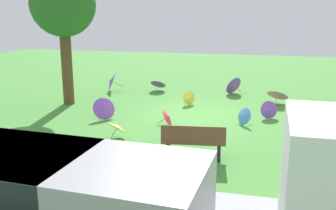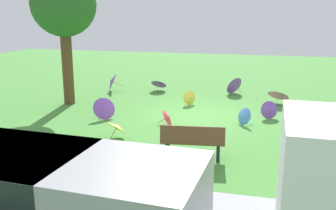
{
  "view_description": "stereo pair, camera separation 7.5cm",
  "coord_description": "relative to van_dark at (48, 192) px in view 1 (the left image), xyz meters",
  "views": [
    {
      "loc": [
        -2.2,
        12.91,
        3.66
      ],
      "look_at": [
        0.76,
        0.92,
        0.6
      ],
      "focal_mm": 41.07,
      "sensor_mm": 36.0,
      "label": 1
    },
    {
      "loc": [
        -2.27,
        12.89,
        3.66
      ],
      "look_at": [
        0.76,
        0.92,
        0.6
      ],
      "focal_mm": 41.07,
      "sensor_mm": 36.0,
      "label": 2
    }
  ],
  "objects": [
    {
      "name": "shade_tree",
      "position": [
        4.35,
        -8.78,
        2.9
      ],
      "size": [
        2.49,
        2.49,
        5.14
      ],
      "color": "brown",
      "rests_on": "ground"
    },
    {
      "name": "park_bench",
      "position": [
        -1.56,
        -4.13,
        -0.45
      ],
      "size": [
        1.65,
        0.68,
        0.9
      ],
      "color": "brown",
      "rests_on": "ground"
    },
    {
      "name": "parasol_yellow_1",
      "position": [
        -0.41,
        -9.7,
        -0.62
      ],
      "size": [
        0.58,
        0.58,
        0.58
      ],
      "color": "tan",
      "rests_on": "ground"
    },
    {
      "name": "parasol_pink_2",
      "position": [
        -3.8,
        -10.65,
        -0.49
      ],
      "size": [
        1.08,
        1.04,
        0.7
      ],
      "color": "tan",
      "rests_on": "ground"
    },
    {
      "name": "parasol_blue_0",
      "position": [
        -2.61,
        -7.49,
        -0.62
      ],
      "size": [
        0.61,
        0.62,
        0.58
      ],
      "color": "tan",
      "rests_on": "ground"
    },
    {
      "name": "ground",
      "position": [
        -0.92,
        -8.06,
        -0.91
      ],
      "size": [
        40.0,
        40.0,
        0.0
      ],
      "primitive_type": "plane",
      "color": "#478C38"
    },
    {
      "name": "van_dark",
      "position": [
        0.0,
        0.0,
        0.0
      ],
      "size": [
        4.7,
        2.34,
        1.53
      ],
      "color": "#99999E",
      "rests_on": "ground"
    },
    {
      "name": "parasol_red_0",
      "position": [
        -0.25,
        -6.81,
        -0.64
      ],
      "size": [
        0.58,
        0.59,
        0.54
      ],
      "color": "tan",
      "rests_on": "ground"
    },
    {
      "name": "parasol_yellow_0",
      "position": [
        0.88,
        -5.21,
        -0.56
      ],
      "size": [
        0.84,
        0.83,
        0.59
      ],
      "color": "tan",
      "rests_on": "ground"
    },
    {
      "name": "parasol_purple_0",
      "position": [
        3.62,
        -11.45,
        -0.45
      ],
      "size": [
        0.96,
        1.04,
        0.91
      ],
      "color": "tan",
      "rests_on": "ground"
    },
    {
      "name": "parasol_purple_4",
      "position": [
        -1.87,
        -12.24,
        -0.5
      ],
      "size": [
        0.9,
        0.94,
        0.82
      ],
      "color": "tan",
      "rests_on": "ground"
    },
    {
      "name": "parasol_purple_2",
      "position": [
        2.07,
        -7.04,
        -0.54
      ],
      "size": [
        0.89,
        0.89,
        0.75
      ],
      "color": "tan",
      "rests_on": "ground"
    },
    {
      "name": "parasol_purple_1",
      "position": [
        -3.45,
        -8.43,
        -0.6
      ],
      "size": [
        0.66,
        0.66,
        0.63
      ],
      "color": "tan",
      "rests_on": "ground"
    },
    {
      "name": "parasol_purple_3",
      "position": [
        1.51,
        -12.04,
        -0.53
      ],
      "size": [
        0.81,
        0.77,
        0.64
      ],
      "color": "tan",
      "rests_on": "ground"
    }
  ]
}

